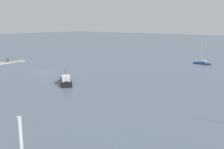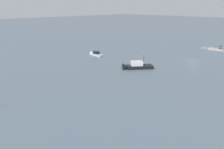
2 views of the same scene
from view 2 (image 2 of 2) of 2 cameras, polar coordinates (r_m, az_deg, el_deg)
ground_plane at (r=66.94m, az=21.04°, el=3.37°), size 500.00×500.00×0.00m
seawall_pier at (r=86.88m, az=27.14°, el=5.99°), size 12.83×1.92×0.62m
person_seated_maroon_left at (r=86.50m, az=27.51°, el=6.28°), size 0.41×0.62×0.73m
person_seated_brown_right at (r=86.78m, az=27.19°, el=6.36°), size 0.41×0.62×0.73m
umbrella_open_black at (r=86.54m, az=27.44°, el=6.87°), size 1.26×1.26×1.28m
motorboat_grey_mid at (r=70.26m, az=-4.47°, el=5.49°), size 5.61×2.04×3.09m
motorboat_black_far at (r=55.43m, az=6.18°, el=2.09°), size 6.83×7.77×4.47m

